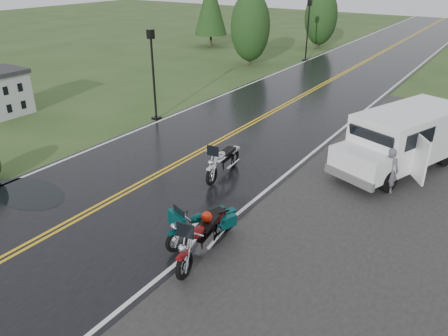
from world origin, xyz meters
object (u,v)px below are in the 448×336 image
Objects in this scene: van_white at (348,145)px; lamp_post_far_left at (308,31)px; motorcycle_red at (184,255)px; lamp_post_near_left at (153,76)px; person_at_van at (389,171)px; motorcycle_teal at (176,233)px; motorcycle_silver at (211,168)px.

van_white is 1.27× the size of lamp_post_far_left.
motorcycle_red is 12.13m from lamp_post_near_left.
motorcycle_teal is at bearing 65.39° from person_at_van.
motorcycle_teal is 7.35m from van_white.
motorcycle_red reaches higher than motorcycle_silver.
motorcycle_silver is 21.94m from lamp_post_far_left.
lamp_post_far_left is (-6.06, 21.03, 1.54)m from motorcycle_silver.
lamp_post_far_left reaches higher than motorcycle_teal.
van_white is 1.34× the size of lamp_post_near_left.
motorcycle_silver is at bearing -34.02° from lamp_post_near_left.
van_white reaches higher than motorcycle_teal.
lamp_post_far_left is (-11.06, 18.14, 1.45)m from person_at_van.
lamp_post_near_left is (-11.29, 1.35, 1.34)m from person_at_van.
motorcycle_teal is 3.83m from motorcycle_silver.
person_at_van is (5.00, 2.89, 0.09)m from motorcycle_silver.
motorcycle_silver is 7.72m from lamp_post_near_left.
van_white is (3.38, 3.50, 0.43)m from motorcycle_silver.
motorcycle_teal is 1.40× the size of person_at_van.
lamp_post_near_left reaches higher than motorcycle_teal.
lamp_post_near_left is at bearing -90.79° from lamp_post_far_left.
lamp_post_near_left is (-7.71, 7.81, 1.47)m from motorcycle_teal.
lamp_post_near_left reaches higher than motorcycle_red.
motorcycle_red reaches higher than motorcycle_teal.
lamp_post_near_left is 16.79m from lamp_post_far_left.
person_at_van is (1.62, -0.61, -0.33)m from van_white.
motorcycle_teal is 0.94× the size of motorcycle_silver.
motorcycle_red is 1.08m from motorcycle_teal.
person_at_van is (3.58, 6.46, 0.13)m from motorcycle_teal.
motorcycle_silver is 0.55× the size of lamp_post_near_left.
motorcycle_red is 1.05× the size of motorcycle_silver.
lamp_post_far_left is at bearing -54.21° from person_at_van.
lamp_post_far_left is at bearing 138.47° from van_white.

